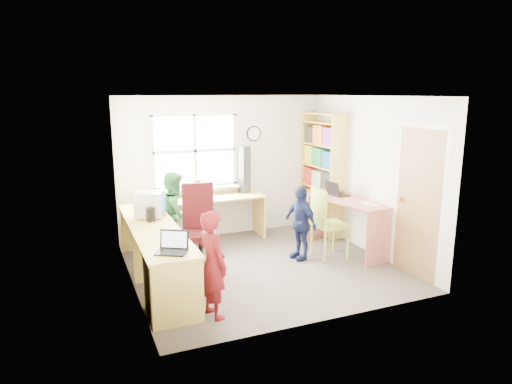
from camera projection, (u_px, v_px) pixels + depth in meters
room at (261, 182)px, 6.37m from camera, size 3.64×3.44×2.44m
l_desk at (176, 255)px, 5.69m from camera, size 2.38×2.95×0.75m
right_desk at (351, 213)px, 7.12m from camera, size 0.84×1.52×0.83m
bookshelf at (322, 176)px, 8.01m from camera, size 0.30×1.02×2.10m
swivel_chair at (200, 232)px, 6.43m from camera, size 0.63×0.63×1.20m
wooden_chair at (326, 221)px, 6.80m from camera, size 0.47×0.47×1.06m
crt_monitor at (149, 204)px, 6.30m from camera, size 0.46×0.43×0.36m
laptop_left at (173, 247)px, 4.97m from camera, size 0.41×0.39×0.22m
laptop_right at (336, 192)px, 7.30m from camera, size 0.31×0.36×0.23m
speaker_a at (150, 215)px, 6.11m from camera, size 0.11×0.11×0.19m
speaker_b at (145, 207)px, 6.57m from camera, size 0.10×0.10×0.18m
cd_tower at (244, 170)px, 7.80m from camera, size 0.20×0.19×0.81m
game_box at (332, 191)px, 7.51m from camera, size 0.35×0.35×0.06m
paper_a at (168, 238)px, 5.45m from camera, size 0.26×0.34×0.00m
paper_b at (369, 204)px, 6.75m from camera, size 0.26×0.33×0.00m
potted_plant at (196, 189)px, 7.45m from camera, size 0.19×0.16×0.32m
person_red at (213, 264)px, 4.98m from camera, size 0.39×0.50×1.22m
person_green at (175, 215)px, 6.84m from camera, size 0.68×0.76×1.31m
person_navy at (300, 223)px, 6.76m from camera, size 0.40×0.69×1.11m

